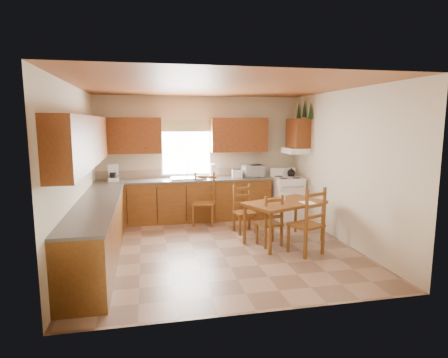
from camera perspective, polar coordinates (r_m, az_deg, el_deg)
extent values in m
plane|color=#8A6851|center=(6.52, -0.76, -10.49)|extent=(4.50, 4.50, 0.00)
plane|color=#975027|center=(6.18, -0.81, 13.89)|extent=(4.50, 4.50, 0.00)
plane|color=beige|center=(6.19, -21.71, 0.73)|extent=(4.50, 4.50, 0.00)
plane|color=beige|center=(6.99, 17.64, 1.79)|extent=(4.50, 4.50, 0.00)
plane|color=beige|center=(8.41, -3.74, 3.28)|extent=(4.50, 4.50, 0.00)
plane|color=beige|center=(4.05, 5.34, -2.60)|extent=(4.50, 4.50, 0.00)
cube|color=brown|center=(8.21, -5.97, -3.31)|extent=(3.75, 0.60, 0.88)
cube|color=brown|center=(6.18, -18.70, -7.75)|extent=(0.60, 3.60, 0.88)
cube|color=#57514D|center=(8.13, -6.02, -0.14)|extent=(3.75, 0.63, 0.04)
cube|color=#57514D|center=(6.07, -18.91, -3.58)|extent=(0.63, 3.60, 0.04)
cube|color=gray|center=(8.40, -6.24, 0.90)|extent=(3.75, 0.01, 0.18)
cube|color=brown|center=(8.14, -14.52, 6.41)|extent=(1.41, 0.33, 0.75)
cube|color=brown|center=(8.38, 2.28, 6.73)|extent=(1.25, 0.33, 0.75)
cube|color=brown|center=(5.97, -20.65, 5.40)|extent=(0.33, 3.60, 0.75)
cube|color=brown|center=(8.36, 11.20, 6.88)|extent=(0.33, 0.62, 0.62)
cube|color=white|center=(8.36, 10.81, 4.28)|extent=(0.44, 0.62, 0.12)
cube|color=white|center=(8.33, -5.77, 4.58)|extent=(1.13, 0.02, 1.18)
cube|color=white|center=(8.32, -5.77, 4.58)|extent=(1.05, 0.01, 1.10)
cube|color=#567937|center=(8.28, -5.80, 8.02)|extent=(1.19, 0.01, 0.24)
cube|color=silver|center=(8.13, -5.50, 0.16)|extent=(0.75, 0.45, 0.04)
cone|color=#163B18|center=(8.12, 13.06, 10.16)|extent=(0.22, 0.22, 0.36)
cone|color=#163B18|center=(8.41, 12.14, 10.41)|extent=(0.22, 0.22, 0.36)
cone|color=#163B18|center=(8.70, 11.26, 10.10)|extent=(0.22, 0.22, 0.36)
cube|color=white|center=(8.49, 9.55, -2.89)|extent=(0.63, 0.65, 0.91)
cube|color=white|center=(8.07, -16.53, 0.82)|extent=(0.20, 0.24, 0.33)
cylinder|color=white|center=(8.22, -1.75, 1.23)|extent=(0.16, 0.16, 0.31)
cube|color=white|center=(8.27, 2.00, 0.81)|extent=(0.22, 0.15, 0.18)
imported|color=white|center=(8.39, 4.48, 1.21)|extent=(0.48, 0.37, 0.26)
cube|color=brown|center=(6.80, 9.16, -6.50)|extent=(1.58, 1.27, 0.74)
cube|color=brown|center=(6.59, 6.90, -6.23)|extent=(0.45, 0.43, 0.90)
cube|color=brown|center=(6.26, 12.40, -6.23)|extent=(0.59, 0.58, 1.10)
cube|color=brown|center=(7.80, -3.10, -3.17)|extent=(0.55, 0.54, 1.08)
cube|color=brown|center=(7.29, 3.19, -4.65)|extent=(0.43, 0.42, 0.92)
cube|color=white|center=(6.70, 12.68, -3.55)|extent=(0.25, 0.31, 0.00)
cube|color=white|center=(6.79, 8.94, -2.74)|extent=(0.10, 0.05, 0.13)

